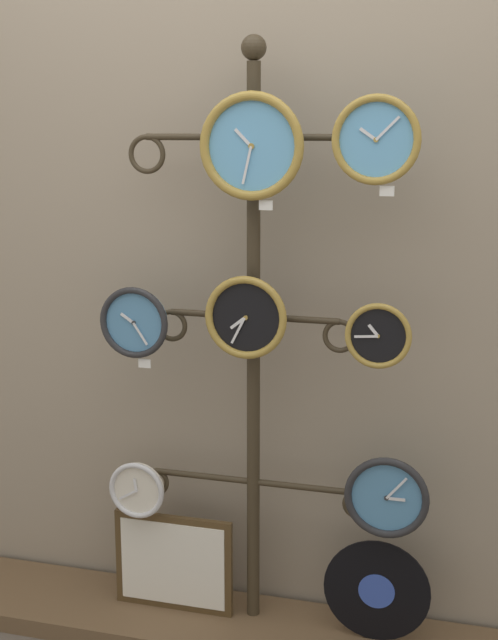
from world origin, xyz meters
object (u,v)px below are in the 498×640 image
Objects in this scene: display_stand at (253,456)px; clock_top_right at (376,140)px; vinyl_record at (377,591)px; clock_middle_center at (245,317)px; clock_top_center at (252,146)px; picture_frame at (173,563)px; clock_middle_right at (378,336)px; clock_middle_left at (135,322)px; clock_bottom_left at (137,490)px; clock_bottom_right at (387,497)px.

clock_top_right is (0.37, -0.09, 0.98)m from display_stand.
clock_middle_center is at bearing -174.87° from vinyl_record.
clock_top_center is 1.39m from vinyl_record.
clock_top_center is 0.35m from clock_top_right.
picture_frame is (-0.67, 0.00, -0.00)m from vinyl_record.
picture_frame is at bearing 171.34° from clock_middle_center.
clock_middle_center is 1.32× the size of clock_middle_right.
vinyl_record is (0.01, 0.06, -0.82)m from clock_middle_right.
clock_middle_right is (0.75, -0.02, 0.01)m from clock_middle_left.
clock_middle_right is at bearing -1.42° from clock_bottom_left.
clock_middle_left is (-0.36, -0.08, 0.42)m from display_stand.
clock_middle_center reaches higher than clock_middle_right.
display_stand is at bearing 88.12° from clock_middle_center.
clock_bottom_left is (-0.36, -0.08, -0.12)m from display_stand.
vinyl_record is (0.39, 0.04, -1.34)m from clock_top_center.
clock_top_right reaches higher than clock_middle_center.
clock_bottom_right is 0.63× the size of picture_frame.
clock_top_right is at bearing 157.94° from clock_middle_right.
clock_bottom_left is at bearing 178.58° from clock_middle_right.
clock_middle_left is 1.11m from vinyl_record.
clock_top_right is (0.35, -0.01, 0.02)m from clock_top_center.
clock_bottom_right is at bearing -10.66° from display_stand.
clock_top_right is 0.91m from clock_middle_left.
clock_middle_right is 0.49m from clock_bottom_right.
clock_middle_right is (0.40, -0.02, -0.03)m from clock_middle_center.
vinyl_record is (-0.02, 0.04, -0.33)m from clock_bottom_right.
clock_middle_left is at bearing 179.17° from clock_top_right.
display_stand reaches higher than picture_frame.
clock_top_center is (0.02, -0.08, 0.96)m from display_stand.
display_stand is at bearing 8.95° from picture_frame.
clock_middle_center is 0.94m from vinyl_record.
clock_bottom_left is at bearing -158.85° from picture_frame.
clock_top_center reaches higher than clock_bottom_right.
clock_middle_center reaches higher than clock_middle_left.
clock_middle_left reaches higher than clock_bottom_left.
picture_frame is at bearing 175.56° from clock_top_right.
clock_top_right is 0.64m from clock_middle_center.
clock_top_right is at bearing -1.49° from clock_middle_center.
picture_frame is (-0.28, 0.04, -1.34)m from clock_top_center.
clock_bottom_right is 0.33m from vinyl_record.
clock_middle_right is at bearing -1.53° from clock_middle_left.
clock_middle_center is at bearing 0.08° from clock_bottom_left.
clock_top_right is 0.97× the size of clock_bottom_right.
clock_bottom_right is at bearing 26.47° from clock_middle_right.
clock_top_center is 1.09m from clock_bottom_right.
clock_middle_left is 0.75m from clock_middle_right.
clock_middle_left is at bearing 179.59° from clock_top_center.
display_stand is 0.39m from clock_bottom_left.
clock_middle_right is 1.05m from picture_frame.
display_stand is 10.01× the size of clock_bottom_left.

